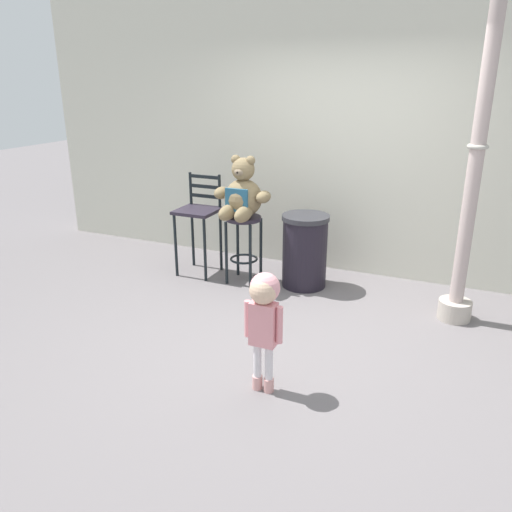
{
  "coord_description": "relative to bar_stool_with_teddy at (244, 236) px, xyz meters",
  "views": [
    {
      "loc": [
        1.36,
        -3.65,
        2.12
      ],
      "look_at": [
        -0.34,
        0.22,
        0.62
      ],
      "focal_mm": 35.73,
      "sensor_mm": 36.0,
      "label": 1
    }
  ],
  "objects": [
    {
      "name": "trash_bin",
      "position": [
        0.63,
        0.15,
        -0.13
      ],
      "size": [
        0.49,
        0.49,
        0.77
      ],
      "color": "black",
      "rests_on": "ground_plane"
    },
    {
      "name": "bar_chair_empty",
      "position": [
        -0.57,
        0.05,
        0.15
      ],
      "size": [
        0.43,
        0.43,
        1.1
      ],
      "color": "#292330",
      "rests_on": "ground_plane"
    },
    {
      "name": "bar_stool_with_teddy",
      "position": [
        0.0,
        0.0,
        0.0
      ],
      "size": [
        0.37,
        0.37,
        0.73
      ],
      "color": "#292330",
      "rests_on": "ground_plane"
    },
    {
      "name": "lamppost",
      "position": [
        2.16,
        -0.05,
        0.55
      ],
      "size": [
        0.29,
        0.29,
        2.71
      ],
      "color": "#B3A89C",
      "rests_on": "ground_plane"
    },
    {
      "name": "teddy_bear",
      "position": [
        -0.0,
        -0.03,
        0.44
      ],
      "size": [
        0.61,
        0.55,
        0.64
      ],
      "color": "olive",
      "rests_on": "bar_stool_with_teddy"
    },
    {
      "name": "ground_plane",
      "position": [
        0.84,
        -1.02,
        -0.52
      ],
      "size": [
        24.0,
        24.0,
        0.0
      ],
      "primitive_type": "plane",
      "color": "slate"
    },
    {
      "name": "building_wall",
      "position": [
        0.84,
        0.92,
        1.38
      ],
      "size": [
        7.73,
        0.3,
        3.79
      ],
      "primitive_type": "cube",
      "color": "beige",
      "rests_on": "ground_plane"
    },
    {
      "name": "child_walking",
      "position": [
        0.99,
        -1.79,
        0.13
      ],
      "size": [
        0.28,
        0.22,
        0.89
      ],
      "rotation": [
        0.0,
        0.0,
        -1.45
      ],
      "color": "#D39794",
      "rests_on": "ground_plane"
    }
  ]
}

